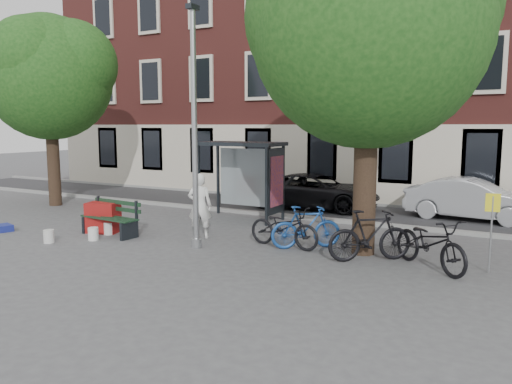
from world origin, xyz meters
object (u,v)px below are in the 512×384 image
at_px(bench, 111,220).
at_px(red_stand, 103,217).
at_px(bike_a, 284,227).
at_px(bike_d, 370,235).
at_px(car_dark, 315,191).
at_px(lamppost, 195,141).
at_px(car_silver, 472,199).
at_px(bus_shelter, 252,163).
at_px(bike_b, 306,227).
at_px(painter, 200,206).
at_px(notice_sign, 492,217).
at_px(bike_c, 430,243).

height_order(bench, red_stand, bench).
bearing_deg(bike_a, bike_d, -88.69).
distance_m(bike_a, car_dark, 6.35).
distance_m(lamppost, car_silver, 9.84).
height_order(bus_shelter, bike_a, bus_shelter).
relative_size(bike_a, car_dark, 0.43).
relative_size(bike_b, car_silver, 0.44).
bearing_deg(painter, bus_shelter, -114.57).
relative_size(bench, car_dark, 0.41).
xyz_separation_m(bike_a, bike_d, (2.34, -0.22, 0.07)).
bearing_deg(painter, notice_sign, 156.29).
bearing_deg(bike_b, red_stand, 60.34).
distance_m(bench, notice_sign, 10.01).
distance_m(bike_c, car_silver, 6.71).
distance_m(bench, red_stand, 0.51).
distance_m(bike_b, red_stand, 6.16).
bearing_deg(bike_d, notice_sign, -121.60).
xyz_separation_m(painter, notice_sign, (7.45, 0.19, 0.31)).
bearing_deg(bike_b, car_dark, -20.21).
distance_m(bike_c, notice_sign, 1.38).
distance_m(bike_d, car_dark, 7.48).
distance_m(car_dark, red_stand, 8.08).
relative_size(bike_d, notice_sign, 1.17).
bearing_deg(lamppost, bike_c, 8.88).
distance_m(painter, notice_sign, 7.46).
bearing_deg(red_stand, car_dark, 60.93).
bearing_deg(lamppost, notice_sign, 9.83).
xyz_separation_m(bike_c, red_stand, (-9.21, -0.68, -0.14)).
relative_size(painter, car_dark, 0.38).
bearing_deg(bus_shelter, bike_d, -32.96).
bearing_deg(bench, car_silver, 45.88).
bearing_deg(bike_c, car_silver, 37.99).
relative_size(lamppost, bike_c, 2.73).
height_order(bike_a, car_dark, car_dark).
xyz_separation_m(bike_a, car_silver, (3.90, 6.48, 0.16)).
xyz_separation_m(car_dark, red_stand, (-3.92, -7.06, -0.22)).
distance_m(painter, red_stand, 3.09).
height_order(bus_shelter, red_stand, bus_shelter).
bearing_deg(car_silver, car_dark, 99.00).
bearing_deg(bus_shelter, painter, -89.38).
height_order(bike_d, car_dark, car_dark).
bearing_deg(car_silver, bike_d, 172.41).
height_order(lamppost, bus_shelter, lamppost).
relative_size(lamppost, bus_shelter, 2.14).
xyz_separation_m(bike_b, bike_c, (3.15, -0.42, 0.03)).
relative_size(bus_shelter, car_dark, 0.59).
bearing_deg(lamppost, car_dark, 86.84).
relative_size(car_dark, notice_sign, 2.77).
relative_size(painter, car_silver, 0.43).
bearing_deg(bike_d, bench, 58.40).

